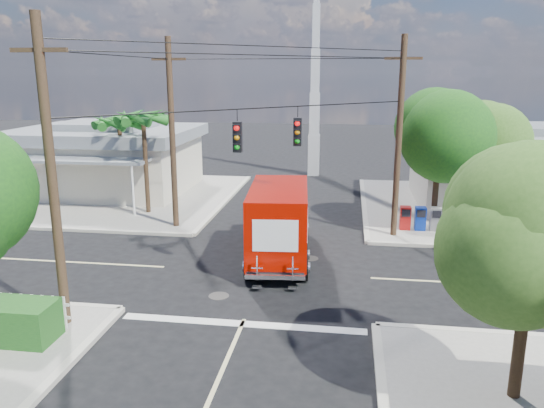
# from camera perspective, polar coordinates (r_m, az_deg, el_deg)

# --- Properties ---
(ground) EXTENTS (120.00, 120.00, 0.00)m
(ground) POSITION_cam_1_polar(r_m,az_deg,el_deg) (20.39, -0.81, -7.37)
(ground) COLOR black
(ground) RESTS_ON ground
(sidewalk_ne) EXTENTS (14.12, 14.12, 0.14)m
(sidewalk_ne) POSITION_cam_1_polar(r_m,az_deg,el_deg) (31.52, 22.45, -0.57)
(sidewalk_ne) COLOR gray
(sidewalk_ne) RESTS_ON ground
(sidewalk_nw) EXTENTS (14.12, 14.12, 0.14)m
(sidewalk_nw) POSITION_cam_1_polar(r_m,az_deg,el_deg) (33.53, -16.45, 0.75)
(sidewalk_nw) COLOR gray
(sidewalk_nw) RESTS_ON ground
(road_markings) EXTENTS (32.00, 32.00, 0.01)m
(road_markings) POSITION_cam_1_polar(r_m,az_deg,el_deg) (19.04, -1.52, -8.95)
(road_markings) COLOR beige
(road_markings) RESTS_ON ground
(building_ne) EXTENTS (11.80, 10.20, 4.50)m
(building_ne) POSITION_cam_1_polar(r_m,az_deg,el_deg) (32.55, 25.14, 3.65)
(building_ne) COLOR beige
(building_ne) RESTS_ON sidewalk_ne
(building_nw) EXTENTS (10.80, 10.20, 4.30)m
(building_nw) POSITION_cam_1_polar(r_m,az_deg,el_deg) (35.02, -17.30, 4.83)
(building_nw) COLOR beige
(building_nw) RESTS_ON sidewalk_nw
(radio_tower) EXTENTS (0.80, 0.80, 17.00)m
(radio_tower) POSITION_cam_1_polar(r_m,az_deg,el_deg) (38.87, 4.63, 11.33)
(radio_tower) COLOR silver
(radio_tower) RESTS_ON ground
(tree_ne_front) EXTENTS (4.21, 4.14, 6.66)m
(tree_ne_front) POSITION_cam_1_polar(r_m,az_deg,el_deg) (25.98, 17.66, 7.47)
(tree_ne_front) COLOR #422D1C
(tree_ne_front) RESTS_ON sidewalk_ne
(tree_ne_back) EXTENTS (3.77, 3.66, 5.82)m
(tree_ne_back) POSITION_cam_1_polar(r_m,az_deg,el_deg) (28.71, 22.04, 6.51)
(tree_ne_back) COLOR #422D1C
(tree_ne_back) RESTS_ON sidewalk_ne
(tree_se) EXTENTS (3.67, 3.54, 5.62)m
(tree_se) POSITION_cam_1_polar(r_m,az_deg,el_deg) (12.64, 26.39, -3.05)
(tree_se) COLOR #422D1C
(tree_se) RESTS_ON sidewalk_se
(palm_nw_front) EXTENTS (3.01, 3.08, 5.59)m
(palm_nw_front) POSITION_cam_1_polar(r_m,az_deg,el_deg) (28.37, -13.69, 8.79)
(palm_nw_front) COLOR #422D1C
(palm_nw_front) RESTS_ON sidewalk_nw
(palm_nw_back) EXTENTS (3.01, 3.08, 5.19)m
(palm_nw_back) POSITION_cam_1_polar(r_m,az_deg,el_deg) (30.56, -16.13, 8.29)
(palm_nw_back) COLOR #422D1C
(palm_nw_back) RESTS_ON sidewalk_nw
(utility_poles) EXTENTS (12.00, 10.68, 9.00)m
(utility_poles) POSITION_cam_1_polar(r_m,az_deg,el_deg) (21.04, -4.46, 6.44)
(utility_poles) COLOR #473321
(utility_poles) RESTS_ON ground
(vending_boxes) EXTENTS (1.90, 0.50, 1.10)m
(vending_boxes) POSITION_cam_1_polar(r_m,az_deg,el_deg) (26.07, 15.66, -1.50)
(vending_boxes) COLOR #9F1211
(vending_boxes) RESTS_ON sidewalk_ne
(delivery_truck) EXTENTS (2.83, 7.30, 3.09)m
(delivery_truck) POSITION_cam_1_polar(r_m,az_deg,el_deg) (21.50, 0.79, -1.81)
(delivery_truck) COLOR black
(delivery_truck) RESTS_ON ground
(parked_car) EXTENTS (6.12, 3.99, 1.57)m
(parked_car) POSITION_cam_1_polar(r_m,az_deg,el_deg) (24.16, 25.64, -3.39)
(parked_car) COLOR silver
(parked_car) RESTS_ON ground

